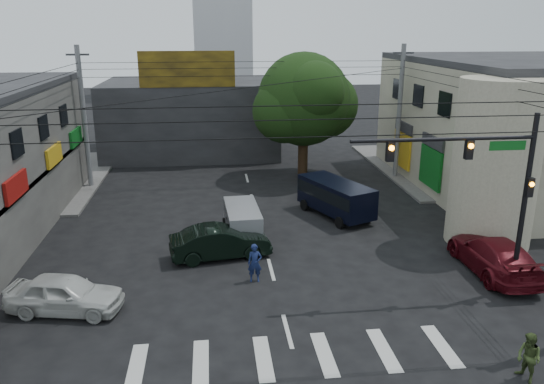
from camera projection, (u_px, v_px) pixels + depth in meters
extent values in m
plane|color=black|center=(277.00, 291.00, 21.42)|extent=(160.00, 160.00, 0.00)
cube|color=#514F4C|center=(481.00, 166.00, 40.48)|extent=(16.00, 16.00, 0.15)
cube|color=gray|center=(525.00, 127.00, 34.57)|extent=(14.00, 18.00, 8.00)
cylinder|color=gray|center=(495.00, 163.00, 25.25)|extent=(4.00, 4.00, 8.00)
cube|color=#232326|center=(192.00, 117.00, 44.76)|extent=(14.00, 10.00, 6.00)
cube|color=olive|center=(187.00, 69.00, 38.84)|extent=(7.00, 0.30, 2.60)
cylinder|color=black|center=(303.00, 146.00, 37.34)|extent=(0.70, 0.70, 4.40)
sphere|color=black|center=(304.00, 99.00, 36.37)|extent=(6.40, 6.40, 6.40)
cylinder|color=black|center=(524.00, 206.00, 20.46)|extent=(0.20, 0.20, 7.20)
cylinder|color=black|center=(444.00, 139.00, 19.27)|extent=(7.00, 0.14, 0.14)
cube|color=black|center=(469.00, 149.00, 19.50)|extent=(0.28, 0.22, 0.75)
cube|color=black|center=(390.00, 151.00, 19.17)|extent=(0.28, 0.22, 0.75)
sphere|color=orange|center=(471.00, 146.00, 19.33)|extent=(0.20, 0.20, 0.20)
sphere|color=orange|center=(392.00, 148.00, 18.99)|extent=(0.20, 0.20, 0.20)
cube|color=#0C5818|center=(508.00, 146.00, 19.64)|extent=(1.40, 0.06, 0.35)
cylinder|color=#59595B|center=(84.00, 119.00, 34.07)|extent=(0.32, 0.32, 9.20)
cylinder|color=#59595B|center=(399.00, 113.00, 36.41)|extent=(0.32, 0.32, 9.20)
imported|color=black|center=(220.00, 242.00, 24.36)|extent=(3.07, 5.10, 1.51)
imported|color=silver|center=(65.00, 294.00, 19.66)|extent=(3.37, 4.93, 1.45)
imported|color=#4A0A11|center=(493.00, 255.00, 22.89)|extent=(2.31, 5.49, 1.58)
imported|color=#141E46|center=(255.00, 263.00, 22.03)|extent=(0.64, 0.46, 1.64)
imported|color=#364720|center=(529.00, 358.00, 15.76)|extent=(1.07, 0.99, 1.56)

